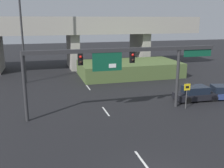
% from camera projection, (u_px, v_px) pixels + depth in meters
% --- Properties ---
extents(lane_markings, '(0.14, 45.57, 0.01)m').
position_uv_depth(lane_markings, '(96.00, 98.00, 27.10)').
color(lane_markings, silver).
rests_on(lane_markings, ground).
extents(signal_gantry, '(16.64, 0.44, 5.58)m').
position_uv_depth(signal_gantry, '(121.00, 60.00, 21.80)').
color(signal_gantry, '#2D2D30').
rests_on(signal_gantry, ground).
extents(speed_limit_sign, '(0.60, 0.11, 2.38)m').
position_uv_depth(speed_limit_sign, '(187.00, 92.00, 23.39)').
color(speed_limit_sign, '#4C4C4C').
rests_on(speed_limit_sign, ground).
extents(highway_light_pole_near, '(0.70, 0.36, 17.78)m').
position_uv_depth(highway_light_pole_near, '(20.00, 7.00, 31.12)').
color(highway_light_pole_near, '#2D2D30').
rests_on(highway_light_pole_near, ground).
extents(overpass_bridge, '(41.38, 8.29, 8.25)m').
position_uv_depth(overpass_bridge, '(72.00, 33.00, 42.35)').
color(overpass_bridge, '#A39E93').
rests_on(overpass_bridge, ground).
extents(grass_embankment, '(13.97, 7.71, 1.99)m').
position_uv_depth(grass_embankment, '(129.00, 69.00, 37.46)').
color(grass_embankment, '#4C6033').
rests_on(grass_embankment, ground).
extents(parked_sedan_near_right, '(4.54, 2.07, 1.44)m').
position_uv_depth(parked_sedan_near_right, '(196.00, 94.00, 26.13)').
color(parked_sedan_near_right, black).
rests_on(parked_sedan_near_right, ground).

